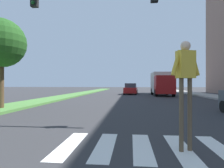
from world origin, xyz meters
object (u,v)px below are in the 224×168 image
(sedan_midblock, at_px, (131,89))
(tree_mid, at_px, (1,44))
(truck_box_delivery, at_px, (162,83))
(pedestrian_performer, at_px, (186,78))
(traffic_light_gantry, at_px, (34,15))

(sedan_midblock, bearing_deg, tree_mid, -112.23)
(truck_box_delivery, bearing_deg, pedestrian_performer, -97.62)
(traffic_light_gantry, bearing_deg, truck_box_delivery, 66.19)
(tree_mid, height_order, traffic_light_gantry, traffic_light_gantry)
(tree_mid, bearing_deg, traffic_light_gantry, -38.51)
(tree_mid, relative_size, truck_box_delivery, 0.83)
(traffic_light_gantry, xyz_separation_m, sedan_midblock, (4.00, 21.09, -3.60))
(tree_mid, height_order, sedan_midblock, tree_mid)
(pedestrian_performer, height_order, sedan_midblock, pedestrian_performer)
(sedan_midblock, bearing_deg, truck_box_delivery, -33.99)
(traffic_light_gantry, relative_size, truck_box_delivery, 1.44)
(sedan_midblock, height_order, truck_box_delivery, truck_box_delivery)
(tree_mid, relative_size, sedan_midblock, 1.10)
(traffic_light_gantry, relative_size, pedestrian_performer, 3.60)
(tree_mid, xyz_separation_m, pedestrian_performer, (8.71, -5.81, -2.19))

